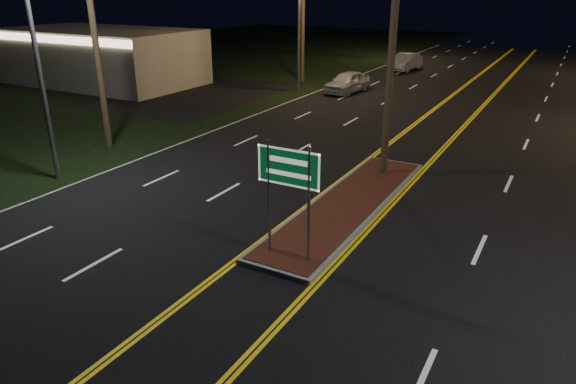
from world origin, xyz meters
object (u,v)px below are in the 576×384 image
Objects in this scene: streetlight_left_near at (39,28)px; streetlight_left_far at (399,0)px; car_far at (406,61)px; median_island at (348,204)px; highway_sign at (289,178)px; commercial_building at (101,56)px; streetlight_left_mid at (304,8)px; car_near at (347,80)px.

streetlight_left_far is at bearing 90.00° from streetlight_left_near.
car_far is at bearing 84.60° from streetlight_left_near.
highway_sign is at bearing -90.00° from median_island.
commercial_building is 1.67× the size of streetlight_left_far.
streetlight_left_near reaches higher than highway_sign.
median_island is 1.14× the size of streetlight_left_near.
commercial_building reaches higher than highway_sign.
commercial_building is 25.52m from car_far.
highway_sign is 0.36× the size of streetlight_left_far.
streetlight_left_near is at bearing -164.22° from median_island.
car_near is (2.63, 1.57, -4.80)m from streetlight_left_mid.
streetlight_left_far is (-10.61, 37.00, 5.57)m from median_island.
highway_sign is at bearing -63.32° from car_near.
highway_sign is 0.36× the size of streetlight_left_mid.
streetlight_left_mid is at bearing -98.36° from car_far.
streetlight_left_far is at bearing 105.50° from car_near.
car_near is at bearing 83.04° from streetlight_left_near.
streetlight_left_near is at bearing -89.59° from car_near.
streetlight_left_mid is 14.65m from car_far.
median_island is 2.00× the size of car_far.
streetlight_left_near is at bearing -90.55° from car_far.
car_near is (-7.98, 18.57, 0.77)m from median_island.
streetlight_left_near is 1.75× the size of car_far.
streetlight_left_near reaches higher than car_far.
commercial_building is 1.67× the size of streetlight_left_near.
streetlight_left_mid reaches higher than highway_sign.
highway_sign is 42.67m from streetlight_left_far.
car_near is at bearing -81.87° from streetlight_left_far.
streetlight_left_near is 33.96m from car_far.
streetlight_left_near is (-10.61, -3.00, 5.57)m from median_island.
streetlight_left_mid is at bearing -141.75° from car_near.
commercial_building is 2.92× the size of car_far.
median_island is at bearing 90.00° from highway_sign.
car_near is at bearing 30.87° from streetlight_left_mid.
highway_sign is (0.00, -4.20, 2.32)m from median_island.
median_island is 4.80m from highway_sign.
car_far is (3.16, 33.47, -4.80)m from streetlight_left_near.
commercial_building is at bearing 153.45° from median_island.
median_island is 31.38m from car_far.
streetlight_left_far reaches higher than car_far.
streetlight_left_far is at bearing 106.00° from median_island.
median_island is 2.00× the size of car_near.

